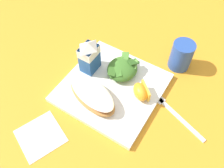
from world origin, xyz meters
name	(u,v)px	position (x,y,z in m)	size (l,w,h in m)	color
ground	(112,89)	(0.00, 0.00, 0.00)	(3.00, 3.00, 0.00)	orange
white_plate	(112,87)	(0.00, 0.00, 0.01)	(0.28, 0.28, 0.02)	white
cheesy_pizza_bread	(92,95)	(-0.07, 0.02, 0.03)	(0.12, 0.19, 0.04)	#B77F42
green_salad_pile	(121,68)	(0.06, 0.00, 0.04)	(0.11, 0.09, 0.04)	#3D7028
milk_carton	(89,55)	(0.02, 0.09, 0.08)	(0.06, 0.04, 0.11)	#23569E
orange_wedge_front	(141,92)	(0.01, -0.09, 0.04)	(0.07, 0.07, 0.04)	orange
paper_napkin	(40,136)	(-0.23, 0.08, 0.00)	(0.11, 0.11, 0.00)	white
metal_fork	(174,112)	(0.02, -0.19, 0.00)	(0.08, 0.18, 0.01)	silver
drinking_blue_cup	(181,55)	(0.20, -0.13, 0.05)	(0.07, 0.07, 0.09)	#284CA3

